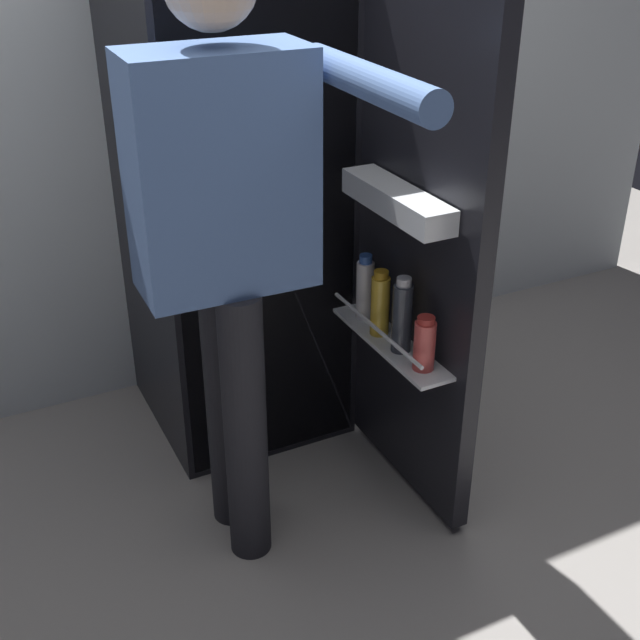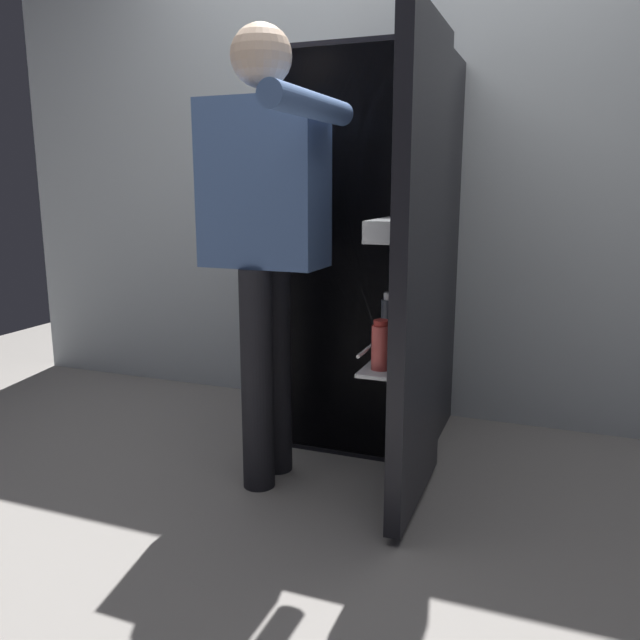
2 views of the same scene
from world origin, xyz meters
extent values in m
plane|color=gray|center=(0.00, 0.00, 0.00)|extent=(6.39, 6.39, 0.00)
cube|color=silver|center=(0.00, 0.95, 1.30)|extent=(4.40, 0.10, 2.61)
cube|color=black|center=(0.00, 0.57, 0.83)|extent=(0.62, 0.65, 1.66)
cube|color=white|center=(0.00, 0.25, 0.83)|extent=(0.58, 0.01, 1.62)
cube|color=white|center=(0.00, 0.30, 0.91)|extent=(0.54, 0.09, 0.01)
cube|color=black|center=(0.34, -0.05, 0.84)|extent=(0.05, 0.61, 1.62)
cube|color=white|center=(0.25, -0.05, 0.54)|extent=(0.12, 0.52, 0.01)
cylinder|color=silver|center=(0.20, -0.05, 0.60)|extent=(0.01, 0.50, 0.01)
cube|color=white|center=(0.25, -0.05, 0.98)|extent=(0.10, 0.44, 0.07)
cylinder|color=#DB4C47|center=(0.26, -0.23, 0.62)|extent=(0.06, 0.06, 0.14)
cylinder|color=#B22D28|center=(0.26, -0.23, 0.70)|extent=(0.05, 0.05, 0.02)
cylinder|color=white|center=(0.26, 0.11, 0.64)|extent=(0.05, 0.05, 0.19)
cylinder|color=#335BB2|center=(0.26, 0.11, 0.74)|extent=(0.04, 0.04, 0.03)
cylinder|color=gold|center=(0.25, 0.00, 0.64)|extent=(0.06, 0.06, 0.18)
cylinder|color=#BC8419|center=(0.25, 0.00, 0.74)|extent=(0.04, 0.04, 0.02)
cylinder|color=#333842|center=(0.25, -0.12, 0.65)|extent=(0.06, 0.06, 0.21)
cylinder|color=silver|center=(0.25, -0.12, 0.76)|extent=(0.04, 0.04, 0.02)
cylinder|color=black|center=(-0.24, 0.04, 0.42)|extent=(0.12, 0.12, 0.83)
cylinder|color=black|center=(-0.24, -0.12, 0.42)|extent=(0.12, 0.12, 0.83)
cube|color=#4C6BA3|center=(-0.24, -0.04, 1.13)|extent=(0.45, 0.23, 0.59)
sphere|color=beige|center=(-0.24, -0.04, 1.56)|extent=(0.22, 0.22, 0.22)
cylinder|color=#4C6BA3|center=(-0.24, 0.18, 1.11)|extent=(0.08, 0.08, 0.56)
cylinder|color=#4C6BA3|center=(0.03, -0.27, 1.36)|extent=(0.09, 0.56, 0.08)
camera|label=1|loc=(-0.88, -1.86, 1.75)|focal=46.10mm
camera|label=2|loc=(0.78, -2.15, 1.12)|focal=35.89mm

